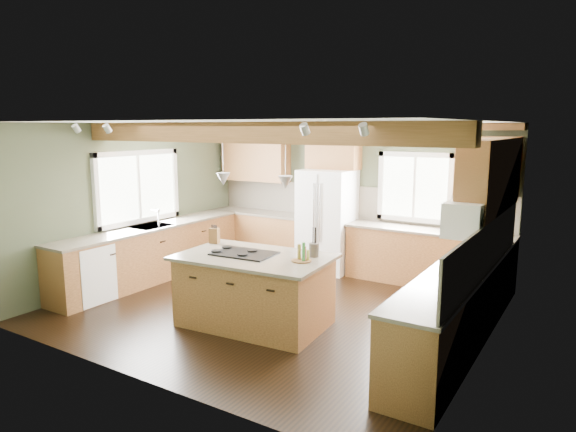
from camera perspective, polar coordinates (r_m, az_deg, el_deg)
The scene contains 37 objects.
floor at distance 7.43m, azimuth -1.41°, elevation -10.11°, with size 5.60×5.60×0.00m, color black.
ceiling at distance 6.98m, azimuth -1.50°, elevation 10.37°, with size 5.60×5.60×0.00m, color silver.
wall_back at distance 9.25m, azimuth 7.13°, elevation 2.11°, with size 5.60×5.60×0.00m, color #434C36.
wall_left at distance 8.93m, azimuth -16.61°, elevation 1.49°, with size 5.00×5.00×0.00m, color #434C36.
wall_right at distance 6.04m, azimuth 21.30°, elevation -2.66°, with size 5.00×5.00×0.00m, color #434C36.
ceiling_beam at distance 6.44m, azimuth -4.77°, elevation 9.22°, with size 5.55×0.26×0.26m, color #563818.
soffit_trim at distance 9.08m, azimuth 7.03°, elevation 9.81°, with size 5.55×0.20×0.10m, color #563818.
backsplash_back at distance 9.25m, azimuth 7.08°, elevation 1.54°, with size 5.58×0.03×0.58m, color brown.
backsplash_right at distance 6.11m, azimuth 21.20°, elevation -3.38°, with size 0.03×3.70×0.58m, color brown.
base_cab_back_left at distance 10.03m, azimuth -3.02°, elevation -2.21°, with size 2.02×0.60×0.88m, color brown.
counter_back_left at distance 9.94m, azimuth -3.05°, elevation 0.38°, with size 2.06×0.64×0.04m, color brown.
base_cab_back_right at distance 8.62m, azimuth 15.18°, elevation -4.57°, with size 2.62×0.60×0.88m, color brown.
counter_back_right at distance 8.52m, azimuth 15.32°, elevation -1.57°, with size 2.66×0.64×0.04m, color brown.
base_cab_left at distance 8.90m, azimuth -14.82°, elevation -4.09°, with size 0.60×3.70×0.88m, color brown.
counter_left at distance 8.81m, azimuth -14.95°, elevation -1.19°, with size 0.64×3.74×0.04m, color brown.
base_cab_right at distance 6.38m, azimuth 18.22°, elevation -9.86°, with size 0.60×3.70×0.88m, color brown.
counter_right at distance 6.24m, azimuth 18.45°, elevation -5.88°, with size 0.64×3.74×0.04m, color brown.
upper_cab_back_left at distance 10.04m, azimuth -3.63°, elevation 6.50°, with size 1.40×0.35×0.90m, color brown.
upper_cab_over_fridge at distance 9.15m, azimuth 5.06°, elevation 7.40°, with size 0.96×0.35×0.70m, color brown.
upper_cab_right at distance 6.86m, azimuth 21.65°, elevation 4.24°, with size 0.35×2.20×0.90m, color brown.
upper_cab_back_corner at distance 8.31m, azimuth 21.27°, elevation 5.14°, with size 0.90×0.35×0.90m, color brown.
window_left at distance 8.92m, azimuth -16.37°, elevation 3.11°, with size 0.04×1.60×1.05m, color white.
window_back at distance 8.79m, azimuth 13.93°, elevation 3.12°, with size 1.10×0.04×1.00m, color white.
sink at distance 8.81m, azimuth -14.95°, elevation -1.16°, with size 0.50×0.65×0.03m, color #262628.
faucet at distance 8.65m, azimuth -14.18°, elevation -0.34°, with size 0.02×0.02×0.28m, color #B2B2B7.
dishwasher at distance 8.10m, azimuth -21.50°, elevation -5.92°, with size 0.60×0.60×0.84m, color white.
oven at distance 5.22m, azimuth 14.52°, elevation -14.33°, with size 0.60×0.72×0.84m, color white.
microwave at distance 5.99m, azimuth 19.30°, elevation -0.20°, with size 0.40×0.70×0.38m, color white.
pendant_left at distance 6.65m, azimuth -7.20°, elevation 4.11°, with size 0.18×0.18×0.16m, color #B2B2B7.
pendant_right at distance 6.19m, azimuth -0.29°, elevation 3.75°, with size 0.18×0.18×0.16m, color #B2B2B7.
refrigerator at distance 9.11m, azimuth 4.35°, elevation -0.51°, with size 0.90×0.74×1.80m, color white.
island at distance 6.71m, azimuth -3.73°, elevation -8.38°, with size 1.81×1.10×0.88m, color brown.
island_top at distance 6.58m, azimuth -3.77°, elevation -4.57°, with size 1.93×1.22×0.04m, color brown.
cooktop at distance 6.65m, azimuth -4.88°, elevation -4.17°, with size 0.78×0.52×0.02m, color black.
knife_block at distance 7.30m, azimuth -8.18°, elevation -2.18°, with size 0.13×0.10×0.22m, color brown.
utensil_crock at distance 6.50m, azimuth 2.90°, elevation -3.78°, with size 0.13×0.13×0.17m, color #423C35.
bottle_tray at distance 6.27m, azimuth 1.51°, elevation -4.04°, with size 0.25×0.25×0.23m, color brown, non-canonical shape.
Camera 1 is at (3.86, -5.82, 2.54)m, focal length 32.00 mm.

